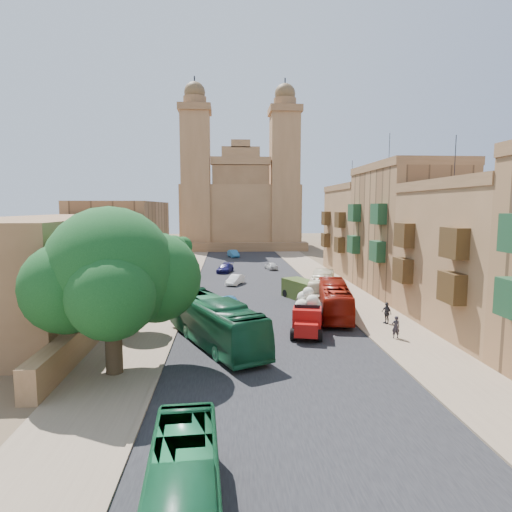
{
  "coord_description": "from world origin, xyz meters",
  "views": [
    {
      "loc": [
        -3.2,
        -19.57,
        9.25
      ],
      "look_at": [
        0.0,
        26.0,
        4.0
      ],
      "focal_mm": 30.0,
      "sensor_mm": 36.0,
      "label": 1
    }
  ],
  "objects": [
    {
      "name": "ground",
      "position": [
        0.0,
        0.0,
        0.0
      ],
      "size": [
        260.0,
        260.0,
        0.0
      ],
      "primitive_type": "plane",
      "color": "brown"
    },
    {
      "name": "road_surface",
      "position": [
        0.0,
        30.0,
        0.01
      ],
      "size": [
        14.0,
        140.0,
        0.01
      ],
      "primitive_type": "cube",
      "color": "black",
      "rests_on": "ground"
    },
    {
      "name": "sidewalk_east",
      "position": [
        9.5,
        30.0,
        0.01
      ],
      "size": [
        5.0,
        140.0,
        0.01
      ],
      "primitive_type": "cube",
      "color": "#7E6953",
      "rests_on": "ground"
    },
    {
      "name": "sidewalk_west",
      "position": [
        -9.5,
        30.0,
        0.01
      ],
      "size": [
        5.0,
        140.0,
        0.01
      ],
      "primitive_type": "cube",
      "color": "#7E6953",
      "rests_on": "ground"
    },
    {
      "name": "kerb_east",
      "position": [
        7.0,
        30.0,
        0.06
      ],
      "size": [
        0.25,
        140.0,
        0.12
      ],
      "primitive_type": "cube",
      "color": "#7E6953",
      "rests_on": "ground"
    },
    {
      "name": "kerb_west",
      "position": [
        -7.0,
        30.0,
        0.06
      ],
      "size": [
        0.25,
        140.0,
        0.12
      ],
      "primitive_type": "cube",
      "color": "#7E6953",
      "rests_on": "ground"
    },
    {
      "name": "townhouse_b",
      "position": [
        15.95,
        11.0,
        5.66
      ],
      "size": [
        9.0,
        14.0,
        14.9
      ],
      "color": "brown",
      "rests_on": "ground"
    },
    {
      "name": "townhouse_c",
      "position": [
        15.95,
        25.0,
        6.91
      ],
      "size": [
        9.0,
        14.0,
        17.4
      ],
      "color": "#906641",
      "rests_on": "ground"
    },
    {
      "name": "townhouse_d",
      "position": [
        15.95,
        39.0,
        6.16
      ],
      "size": [
        9.0,
        14.0,
        15.9
      ],
      "color": "brown",
      "rests_on": "ground"
    },
    {
      "name": "west_wall",
      "position": [
        -12.5,
        20.0,
        0.9
      ],
      "size": [
        1.0,
        40.0,
        1.8
      ],
      "primitive_type": "cube",
      "color": "brown",
      "rests_on": "ground"
    },
    {
      "name": "west_building_low",
      "position": [
        -18.0,
        18.0,
        4.2
      ],
      "size": [
        10.0,
        28.0,
        8.4
      ],
      "primitive_type": "cube",
      "color": "brown",
      "rests_on": "ground"
    },
    {
      "name": "west_building_mid",
      "position": [
        -18.0,
        44.0,
        5.0
      ],
      "size": [
        10.0,
        22.0,
        10.0
      ],
      "primitive_type": "cube",
      "color": "#906641",
      "rests_on": "ground"
    },
    {
      "name": "church",
      "position": [
        -0.0,
        78.61,
        9.52
      ],
      "size": [
        28.0,
        22.5,
        36.3
      ],
      "color": "brown",
      "rests_on": "ground"
    },
    {
      "name": "ficus_tree",
      "position": [
        -9.42,
        4.01,
        5.5
      ],
      "size": [
        9.3,
        8.56,
        9.3
      ],
      "color": "#382B1C",
      "rests_on": "ground"
    },
    {
      "name": "street_tree_a",
      "position": [
        -10.0,
        12.0,
        3.63
      ],
      "size": [
        3.52,
        3.52,
        5.41
      ],
      "color": "#382B1C",
      "rests_on": "ground"
    },
    {
      "name": "street_tree_b",
      "position": [
        -10.0,
        24.0,
        3.04
      ],
      "size": [
        2.96,
        2.96,
        4.54
      ],
      "color": "#382B1C",
      "rests_on": "ground"
    },
    {
      "name": "street_tree_c",
      "position": [
        -10.0,
        36.0,
        3.77
      ],
      "size": [
        3.66,
        3.66,
        5.63
      ],
      "color": "#382B1C",
      "rests_on": "ground"
    },
    {
      "name": "street_tree_d",
      "position": [
        -10.0,
        48.0,
        3.1
      ],
      "size": [
        3.02,
        3.02,
        4.64
      ],
      "color": "#382B1C",
      "rests_on": "ground"
    },
    {
      "name": "red_truck",
      "position": [
        2.77,
        10.93,
        1.43
      ],
      "size": [
        3.3,
        5.87,
        3.26
      ],
      "color": "#A30F0C",
      "rests_on": "ground"
    },
    {
      "name": "olive_pickup",
      "position": [
        4.38,
        22.38,
        0.94
      ],
      "size": [
        3.74,
        5.06,
        1.92
      ],
      "color": "#3C4E1D",
      "rests_on": "ground"
    },
    {
      "name": "bus_green_south",
      "position": [
        -4.43,
        -8.83,
        1.21
      ],
      "size": [
        2.54,
        8.78,
        2.42
      ],
      "primitive_type": "imported",
      "rotation": [
        0.0,
        0.0,
        0.06
      ],
      "color": "#165D35",
      "rests_on": "ground"
    },
    {
      "name": "bus_green_north",
      "position": [
        -4.0,
        8.57,
        1.58
      ],
      "size": [
        7.17,
        11.41,
        3.16
      ],
      "primitive_type": "imported",
      "rotation": [
        0.0,
        0.0,
        0.43
      ],
      "color": "#15502F",
      "rests_on": "ground"
    },
    {
      "name": "bus_red_east",
      "position": [
        5.98,
        15.68,
        1.39
      ],
      "size": [
        4.06,
        10.27,
        2.79
      ],
      "primitive_type": "imported",
      "rotation": [
        0.0,
        0.0,
        2.97
      ],
      "color": "maroon",
      "rests_on": "ground"
    },
    {
      "name": "bus_cream_east",
      "position": [
        6.5,
        22.68,
        1.29
      ],
      "size": [
        4.65,
        9.54,
        2.59
      ],
      "primitive_type": "imported",
      "rotation": [
        0.0,
        0.0,
        2.86
      ],
      "color": "#FCECC4",
      "rests_on": "ground"
    },
    {
      "name": "car_blue_a",
      "position": [
        -2.8,
        19.13,
        0.55
      ],
      "size": [
        2.28,
        3.5,
        1.11
      ],
      "primitive_type": "imported",
      "rotation": [
        0.0,
        0.0,
        0.32
      ],
      "color": "teal",
      "rests_on": "ground"
    },
    {
      "name": "car_white_a",
      "position": [
        -2.14,
        30.98,
        0.58
      ],
      "size": [
        2.49,
        3.72,
        1.16
      ],
      "primitive_type": "imported",
      "rotation": [
        0.0,
        0.0,
        -0.4
      ],
      "color": "white",
      "rests_on": "ground"
    },
    {
      "name": "car_cream",
      "position": [
        5.0,
        18.5,
        0.68
      ],
      "size": [
        3.51,
        5.35,
        1.37
      ],
      "primitive_type": "imported",
      "rotation": [
        0.0,
        0.0,
        3.41
      ],
      "color": "beige",
      "rests_on": "ground"
    },
    {
      "name": "car_dkblue",
      "position": [
        -3.35,
        40.67,
        0.62
      ],
      "size": [
        2.78,
        4.56,
        1.23
      ],
      "primitive_type": "imported",
      "rotation": [
        0.0,
        0.0,
        -0.27
      ],
      "color": "#121149",
      "rests_on": "ground"
    },
    {
      "name": "car_white_b",
      "position": [
        3.45,
        43.08,
        0.55
      ],
      "size": [
        1.97,
        3.44,
        1.1
      ],
      "primitive_type": "imported",
      "rotation": [
        0.0,
        0.0,
        3.36
      ],
      "color": "silver",
      "rests_on": "ground"
    },
    {
      "name": "car_blue_b",
      "position": [
        -1.88,
        59.11,
        0.66
      ],
      "size": [
        2.33,
        4.24,
        1.32
      ],
      "primitive_type": "imported",
      "rotation": [
        0.0,
        0.0,
        0.24
      ],
      "color": "teal",
      "rests_on": "ground"
    },
    {
      "name": "pedestrian_a",
      "position": [
        8.71,
        9.06,
        0.81
      ],
      "size": [
        0.6,
        0.41,
        1.62
      ],
      "primitive_type": "imported",
      "rotation": [
        0.0,
        0.0,
        3.18
      ],
      "color": "#252229",
      "rests_on": "ground"
    },
    {
      "name": "pedestrian_c",
      "position": [
        9.5,
        12.87,
        0.87
      ],
      "size": [
        0.77,
        1.1,
        1.73
      ],
      "primitive_type": "imported",
      "rotation": [
        0.0,
        0.0,
        5.09
      ],
      "color": "#313135",
      "rests_on": "ground"
    }
  ]
}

